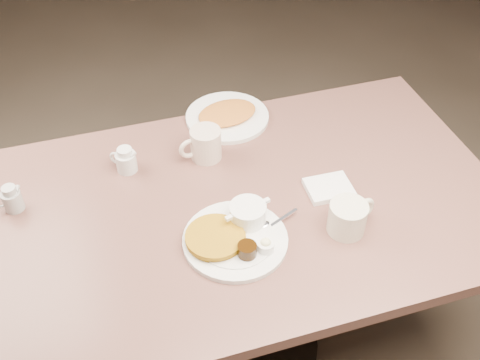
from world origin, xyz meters
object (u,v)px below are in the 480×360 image
object	(u,v)px
creamer_right	(126,160)
hash_plate	(227,116)
creamer_left	(12,199)
coffee_mug_near	(349,217)
coffee_mug_far	(205,144)
diner_table	(242,242)
main_plate	(235,233)

from	to	relation	value
creamer_right	hash_plate	size ratio (longest dim) A/B	0.25
creamer_right	creamer_left	bearing A→B (deg)	-167.93
coffee_mug_near	coffee_mug_far	xyz separation A→B (m)	(-0.29, 0.40, 0.00)
creamer_right	hash_plate	world-z (taller)	creamer_right
coffee_mug_near	creamer_left	world-z (taller)	coffee_mug_near
diner_table	hash_plate	xyz separation A→B (m)	(0.07, 0.39, 0.18)
diner_table	creamer_left	size ratio (longest dim) A/B	18.24
main_plate	coffee_mug_near	distance (m)	0.31
coffee_mug_near	hash_plate	distance (m)	0.59
diner_table	coffee_mug_near	size ratio (longest dim) A/B	9.63
main_plate	creamer_right	distance (m)	0.43
coffee_mug_far	hash_plate	distance (m)	0.21
main_plate	coffee_mug_far	size ratio (longest dim) A/B	2.61
coffee_mug_far	creamer_right	xyz separation A→B (m)	(-0.24, 0.01, -0.01)
coffee_mug_far	coffee_mug_near	bearing A→B (deg)	-54.20
main_plate	coffee_mug_near	size ratio (longest dim) A/B	2.35
diner_table	creamer_right	xyz separation A→B (m)	(-0.29, 0.24, 0.21)
main_plate	coffee_mug_far	distance (m)	0.35
diner_table	coffee_mug_near	distance (m)	0.37
creamer_left	creamer_right	distance (m)	0.33
main_plate	coffee_mug_near	xyz separation A→B (m)	(0.30, -0.05, 0.02)
coffee_mug_far	creamer_right	bearing A→B (deg)	176.74
main_plate	coffee_mug_near	bearing A→B (deg)	-10.13
diner_table	main_plate	distance (m)	0.24
main_plate	coffee_mug_far	bearing A→B (deg)	88.47
hash_plate	creamer_left	bearing A→B (deg)	-162.02
diner_table	coffee_mug_near	world-z (taller)	coffee_mug_near
creamer_left	creamer_right	world-z (taller)	same
coffee_mug_near	creamer_right	size ratio (longest dim) A/B	1.91
diner_table	creamer_left	xyz separation A→B (m)	(-0.62, 0.17, 0.21)
coffee_mug_far	diner_table	bearing A→B (deg)	-77.65
main_plate	diner_table	bearing A→B (deg)	65.03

